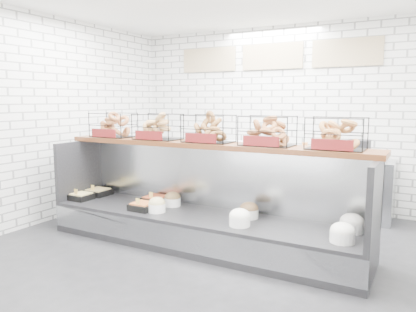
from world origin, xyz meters
The scene contains 5 objects.
ground centered at (0.00, 0.00, 0.00)m, with size 5.50×5.50×0.00m, color black.
room_shell centered at (0.00, 0.60, 2.06)m, with size 5.02×5.51×3.01m.
display_case centered at (0.01, 0.35, 0.32)m, with size 4.00×0.90×1.20m.
bagel_shelf centered at (0.00, 0.52, 1.39)m, with size 4.10×0.50×0.40m.
prep_counter centered at (0.00, 2.43, 0.47)m, with size 4.00×0.60×1.20m.
Camera 1 is at (2.40, -3.85, 1.78)m, focal length 35.00 mm.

